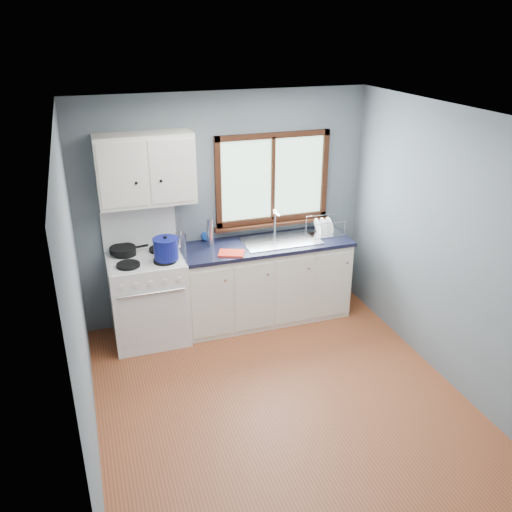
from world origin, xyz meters
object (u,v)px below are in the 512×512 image
object	(u,v)px
sink	(281,246)
skillet	(123,249)
stockpot	(166,248)
base_cabinets	(265,285)
utensil_crock	(180,240)
dish_rack	(324,230)
thermos	(210,232)
gas_range	(148,296)

from	to	relation	value
sink	skillet	world-z (taller)	sink
sink	stockpot	xyz separation A→B (m)	(-1.29, -0.18, 0.21)
base_cabinets	utensil_crock	world-z (taller)	utensil_crock
skillet	utensil_crock	distance (m)	0.61
base_cabinets	stockpot	bearing A→B (deg)	-170.87
utensil_crock	dish_rack	distance (m)	1.62
skillet	thermos	xyz separation A→B (m)	(0.91, -0.03, 0.09)
stockpot	utensil_crock	size ratio (longest dim) A/B	0.72
base_cabinets	dish_rack	size ratio (longest dim) A/B	4.88
base_cabinets	skillet	distance (m)	1.61
base_cabinets	dish_rack	xyz separation A→B (m)	(0.72, 0.04, 0.56)
skillet	gas_range	bearing A→B (deg)	-46.71
stockpot	thermos	size ratio (longest dim) A/B	0.89
gas_range	thermos	bearing A→B (deg)	9.76
stockpot	thermos	distance (m)	0.59
gas_range	stockpot	xyz separation A→B (m)	(0.20, -0.16, 0.58)
gas_range	thermos	distance (m)	0.93
skillet	stockpot	bearing A→B (deg)	-46.91
gas_range	skillet	xyz separation A→B (m)	(-0.20, 0.15, 0.49)
sink	skillet	distance (m)	1.69
stockpot	utensil_crock	xyz separation A→B (m)	(0.21, 0.36, -0.07)
gas_range	sink	bearing A→B (deg)	0.71
base_cabinets	stockpot	size ratio (longest dim) A/B	6.75
skillet	stockpot	distance (m)	0.51
base_cabinets	sink	world-z (taller)	sink
skillet	dish_rack	size ratio (longest dim) A/B	1.10
sink	skillet	size ratio (longest dim) A/B	2.01
base_cabinets	thermos	bearing A→B (deg)	169.87
stockpot	thermos	world-z (taller)	thermos
sink	skillet	xyz separation A→B (m)	(-1.68, 0.14, 0.13)
skillet	base_cabinets	bearing A→B (deg)	-13.53
gas_range	stockpot	distance (m)	0.63
thermos	dish_rack	size ratio (longest dim) A/B	0.81
base_cabinets	skillet	xyz separation A→B (m)	(-1.50, 0.14, 0.58)
sink	gas_range	bearing A→B (deg)	-179.29
sink	utensil_crock	distance (m)	1.10
skillet	thermos	size ratio (longest dim) A/B	1.36
gas_range	base_cabinets	world-z (taller)	gas_range
base_cabinets	sink	bearing A→B (deg)	-0.13
gas_range	thermos	world-z (taller)	gas_range
thermos	dish_rack	bearing A→B (deg)	-2.76
base_cabinets	thermos	xyz separation A→B (m)	(-0.59, 0.10, 0.66)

